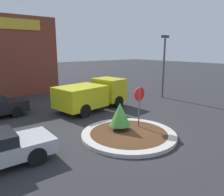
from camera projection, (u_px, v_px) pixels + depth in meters
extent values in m
plane|color=#2D2D30|center=(129.00, 136.00, 10.86)|extent=(120.00, 120.00, 0.00)
cylinder|color=#BCB7AD|center=(129.00, 134.00, 10.84)|extent=(4.68, 4.68, 0.18)
cylinder|color=#4C2D19|center=(129.00, 134.00, 10.84)|extent=(3.84, 3.84, 0.18)
cylinder|color=#4C4C51|center=(139.00, 109.00, 11.49)|extent=(0.07, 0.07, 2.33)
cylinder|color=#B71414|center=(139.00, 94.00, 11.31)|extent=(0.73, 0.03, 0.73)
cylinder|color=brown|center=(120.00, 127.00, 11.23)|extent=(0.08, 0.08, 0.23)
cone|color=#3D7F33|center=(120.00, 114.00, 11.07)|extent=(1.07, 1.07, 1.17)
cube|color=gold|center=(109.00, 89.00, 16.73)|extent=(2.00, 2.46, 1.66)
cube|color=gold|center=(80.00, 97.00, 14.71)|extent=(3.47, 2.81, 1.41)
cube|color=black|center=(114.00, 85.00, 17.08)|extent=(0.35, 1.98, 0.58)
cylinder|color=black|center=(98.00, 97.00, 17.50)|extent=(0.90, 0.39, 0.87)
cylinder|color=black|center=(118.00, 102.00, 16.07)|extent=(0.90, 0.39, 0.87)
cylinder|color=black|center=(64.00, 105.00, 15.16)|extent=(0.90, 0.39, 0.87)
cylinder|color=black|center=(85.00, 111.00, 13.73)|extent=(0.90, 0.39, 0.87)
cylinder|color=black|center=(9.00, 107.00, 15.02)|extent=(0.70, 0.23, 0.69)
cylinder|color=black|center=(17.00, 112.00, 13.80)|extent=(0.70, 0.23, 0.69)
cylinder|color=black|center=(24.00, 142.00, 9.30)|extent=(0.72, 0.21, 0.72)
cylinder|color=black|center=(37.00, 157.00, 8.04)|extent=(0.72, 0.21, 0.72)
cylinder|color=#4C4C51|center=(164.00, 69.00, 18.99)|extent=(0.16, 0.16, 5.11)
cube|color=#38383D|center=(165.00, 37.00, 18.40)|extent=(0.70, 0.30, 0.20)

